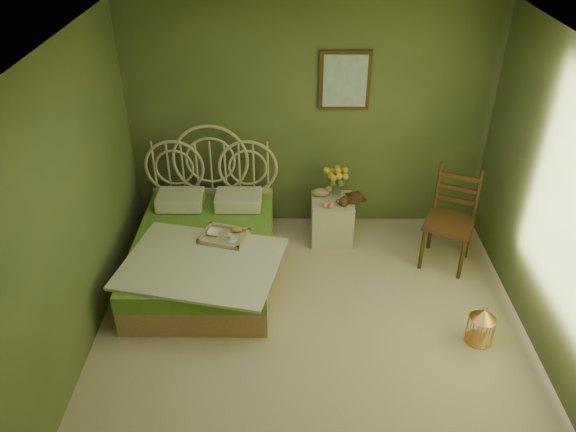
{
  "coord_description": "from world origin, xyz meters",
  "views": [
    {
      "loc": [
        -0.2,
        -3.52,
        3.73
      ],
      "look_at": [
        -0.23,
        1.0,
        0.84
      ],
      "focal_mm": 35.0,
      "sensor_mm": 36.0,
      "label": 1
    }
  ],
  "objects_px": {
    "nightstand": "(333,212)",
    "chair": "(449,211)",
    "bed": "(205,250)",
    "birdcage": "(481,326)"
  },
  "relations": [
    {
      "from": "chair",
      "to": "birdcage",
      "type": "xyz_separation_m",
      "value": [
        0.06,
        -1.27,
        -0.42
      ]
    },
    {
      "from": "nightstand",
      "to": "birdcage",
      "type": "distance_m",
      "value": 2.07
    },
    {
      "from": "chair",
      "to": "birdcage",
      "type": "height_order",
      "value": "chair"
    },
    {
      "from": "bed",
      "to": "nightstand",
      "type": "height_order",
      "value": "bed"
    },
    {
      "from": "nightstand",
      "to": "birdcage",
      "type": "relative_size",
      "value": 2.55
    },
    {
      "from": "bed",
      "to": "chair",
      "type": "height_order",
      "value": "bed"
    },
    {
      "from": "bed",
      "to": "birdcage",
      "type": "bearing_deg",
      "value": -20.97
    },
    {
      "from": "nightstand",
      "to": "chair",
      "type": "relative_size",
      "value": 0.87
    },
    {
      "from": "nightstand",
      "to": "chair",
      "type": "distance_m",
      "value": 1.27
    },
    {
      "from": "nightstand",
      "to": "chair",
      "type": "bearing_deg",
      "value": -17.74
    }
  ]
}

